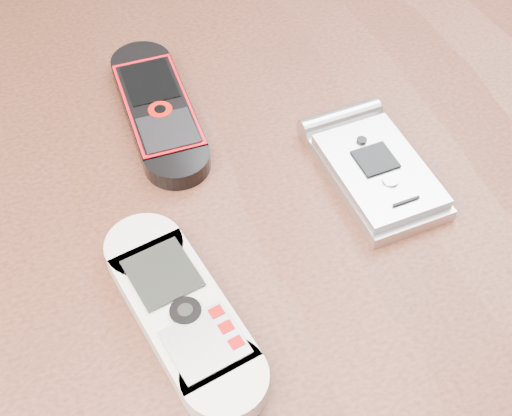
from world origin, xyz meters
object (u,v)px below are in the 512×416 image
object	(u,v)px
nokia_white	(182,311)
nokia_black_red	(158,109)
table	(250,305)
motorola_razr	(376,170)

from	to	relation	value
nokia_white	nokia_black_red	world-z (taller)	nokia_white
nokia_white	nokia_black_red	xyz separation A→B (m)	(0.04, 0.17, -0.00)
table	motorola_razr	world-z (taller)	motorola_razr
table	nokia_black_red	distance (m)	0.16
nokia_white	motorola_razr	xyz separation A→B (m)	(0.16, 0.06, 0.00)
nokia_black_red	motorola_razr	bearing A→B (deg)	-41.15
table	nokia_black_red	size ratio (longest dim) A/B	7.92
table	motorola_razr	distance (m)	0.15
table	nokia_white	xyz separation A→B (m)	(-0.06, -0.06, 0.11)
nokia_black_red	nokia_white	bearing A→B (deg)	-99.60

